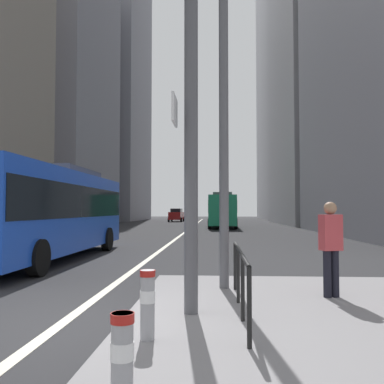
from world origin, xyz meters
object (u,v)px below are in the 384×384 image
at_px(car_receding_near, 218,215).
at_px(bollard_left, 122,357).
at_px(city_bus_red_receding, 222,209).
at_px(car_oncoming_mid, 176,215).
at_px(pedestrian_waiting, 331,244).
at_px(traffic_signal_gantry, 50,66).
at_px(street_lamp_post, 223,47).
at_px(city_bus_blue_oncoming, 49,208).
at_px(bollard_right, 148,301).

bearing_deg(car_receding_near, bollard_left, -91.18).
relative_size(city_bus_red_receding, car_oncoming_mid, 2.56).
bearing_deg(city_bus_red_receding, car_receding_near, 90.87).
xyz_separation_m(car_oncoming_mid, pedestrian_waiting, (7.96, -53.01, 0.16)).
xyz_separation_m(traffic_signal_gantry, street_lamp_post, (2.90, 2.17, 1.13)).
height_order(car_receding_near, bollard_left, car_receding_near).
xyz_separation_m(city_bus_red_receding, car_receding_near, (-0.28, 18.64, -0.85)).
relative_size(city_bus_blue_oncoming, bollard_right, 12.49).
height_order(traffic_signal_gantry, bollard_right, traffic_signal_gantry).
xyz_separation_m(car_oncoming_mid, bollard_right, (4.94, -55.70, -0.36)).
xyz_separation_m(car_oncoming_mid, car_receding_near, (6.21, -0.74, 0.00)).
xyz_separation_m(city_bus_red_receding, bollard_right, (-1.56, -36.32, -1.20)).
xyz_separation_m(car_oncoming_mid, bollard_left, (5.04, -57.56, -0.39)).
bearing_deg(traffic_signal_gantry, street_lamp_post, 36.80).
relative_size(street_lamp_post, bollard_right, 9.18).
bearing_deg(city_bus_blue_oncoming, bollard_right, -60.85).
xyz_separation_m(city_bus_blue_oncoming, bollard_left, (5.16, -10.94, -1.24)).
bearing_deg(street_lamp_post, bollard_right, -106.56).
xyz_separation_m(traffic_signal_gantry, bollard_right, (1.85, -1.34, -3.51)).
xyz_separation_m(city_bus_blue_oncoming, street_lamp_post, (6.10, -5.57, 3.45)).
bearing_deg(car_oncoming_mid, traffic_signal_gantry, -86.75).
distance_m(city_bus_blue_oncoming, bollard_right, 10.46).
height_order(car_receding_near, bollard_right, car_receding_near).
height_order(bollard_right, pedestrian_waiting, pedestrian_waiting).
xyz_separation_m(city_bus_blue_oncoming, car_receding_near, (6.34, 45.88, -0.84)).
bearing_deg(street_lamp_post, city_bus_red_receding, 89.10).
height_order(car_receding_near, street_lamp_post, street_lamp_post).
bearing_deg(city_bus_blue_oncoming, car_receding_near, 82.14).
distance_m(city_bus_blue_oncoming, city_bus_red_receding, 28.04).
height_order(city_bus_red_receding, traffic_signal_gantry, traffic_signal_gantry).
relative_size(car_oncoming_mid, street_lamp_post, 0.57).
bearing_deg(car_oncoming_mid, car_receding_near, -6.78).
bearing_deg(car_oncoming_mid, pedestrian_waiting, -81.46).
distance_m(car_oncoming_mid, traffic_signal_gantry, 54.54).
height_order(city_bus_blue_oncoming, bollard_left, city_bus_blue_oncoming).
xyz_separation_m(city_bus_red_receding, traffic_signal_gantry, (-3.41, -34.98, 2.31)).
bearing_deg(car_receding_near, street_lamp_post, -90.26).
bearing_deg(car_receding_near, pedestrian_waiting, -88.09).
distance_m(car_oncoming_mid, pedestrian_waiting, 53.61).
xyz_separation_m(car_receding_near, street_lamp_post, (-0.24, -51.46, 4.29)).
bearing_deg(bollard_right, car_receding_near, 88.67).
bearing_deg(city_bus_blue_oncoming, street_lamp_post, -42.40).
bearing_deg(bollard_left, city_bus_blue_oncoming, 115.28).
relative_size(city_bus_blue_oncoming, street_lamp_post, 1.36).
bearing_deg(street_lamp_post, traffic_signal_gantry, -143.20).
bearing_deg(city_bus_blue_oncoming, city_bus_red_receding, 76.34).
distance_m(city_bus_red_receding, traffic_signal_gantry, 35.23).
bearing_deg(street_lamp_post, city_bus_blue_oncoming, 137.60).
bearing_deg(pedestrian_waiting, city_bus_red_receding, 92.50).
bearing_deg(car_oncoming_mid, bollard_left, -85.00).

